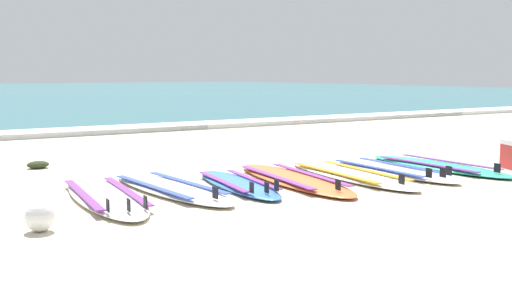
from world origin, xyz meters
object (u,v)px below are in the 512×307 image
object	(u,v)px
surfboard_1	(170,188)
surfboard_2	(238,184)
surfboard_5	(390,170)
beach_ball	(40,217)
surfboard_0	(105,196)
surfboard_6	(438,166)
surfboard_4	(350,174)
surfboard_3	(293,179)

from	to	relation	value
surfboard_1	surfboard_2	world-z (taller)	same
surfboard_2	surfboard_5	xyz separation A→B (m)	(2.13, -0.19, -0.00)
surfboard_2	beach_ball	size ratio (longest dim) A/B	8.64
surfboard_0	beach_ball	distance (m)	1.29
surfboard_5	surfboard_6	bearing A→B (deg)	-6.38
surfboard_4	surfboard_6	distance (m)	1.46
surfboard_2	surfboard_3	size ratio (longest dim) A/B	0.79
surfboard_3	beach_ball	bearing A→B (deg)	-166.04
surfboard_3	surfboard_6	bearing A→B (deg)	-5.40
surfboard_0	surfboard_4	world-z (taller)	same
beach_ball	surfboard_0	bearing A→B (deg)	47.40
surfboard_6	beach_ball	size ratio (longest dim) A/B	10.04
surfboard_2	surfboard_5	distance (m)	2.14
surfboard_2	surfboard_5	world-z (taller)	same
surfboard_1	surfboard_4	bearing A→B (deg)	-9.51
surfboard_1	beach_ball	world-z (taller)	beach_ball
surfboard_2	surfboard_1	bearing A→B (deg)	166.23
surfboard_3	surfboard_6	world-z (taller)	same
beach_ball	surfboard_5	bearing A→B (deg)	8.10
surfboard_0	surfboard_4	distance (m)	2.95
surfboard_0	surfboard_3	world-z (taller)	same
surfboard_3	surfboard_5	size ratio (longest dim) A/B	1.11
surfboard_4	surfboard_6	size ratio (longest dim) A/B	1.05
surfboard_0	surfboard_3	bearing A→B (deg)	-4.93
surfboard_2	beach_ball	distance (m)	2.48
surfboard_1	surfboard_3	distance (m)	1.46
surfboard_6	surfboard_4	bearing A→B (deg)	176.61
surfboard_0	surfboard_2	xyz separation A→B (m)	(1.47, -0.12, 0.00)
surfboard_0	surfboard_5	xyz separation A→B (m)	(3.60, -0.31, 0.00)
surfboard_5	surfboard_0	bearing A→B (deg)	175.10
surfboard_1	surfboard_5	bearing A→B (deg)	-7.28
surfboard_4	surfboard_5	distance (m)	0.67
surfboard_1	surfboard_5	xyz separation A→B (m)	(2.87, -0.37, 0.00)
surfboard_0	beach_ball	xyz separation A→B (m)	(-0.87, -0.94, 0.08)
surfboard_5	beach_ball	world-z (taller)	beach_ball
surfboard_2	surfboard_3	xyz separation A→B (m)	(0.71, -0.06, -0.00)
surfboard_5	beach_ball	size ratio (longest dim) A/B	9.82
surfboard_0	surfboard_5	size ratio (longest dim) A/B	1.06
surfboard_0	beach_ball	size ratio (longest dim) A/B	10.41
surfboard_3	surfboard_4	xyz separation A→B (m)	(0.76, -0.12, 0.00)
surfboard_3	surfboard_4	bearing A→B (deg)	-9.26
surfboard_0	surfboard_5	distance (m)	3.61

